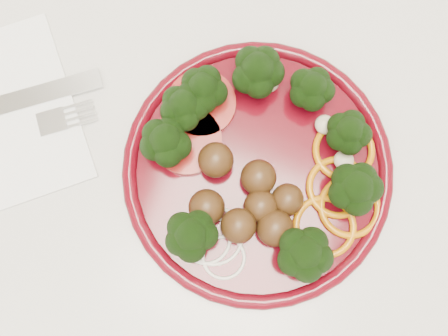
% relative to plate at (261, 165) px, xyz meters
% --- Properties ---
extents(counter, '(2.40, 0.60, 0.90)m').
position_rel_plate_xyz_m(counter, '(-0.13, 0.02, -0.47)').
color(counter, beige).
rests_on(counter, ground).
extents(plate, '(0.26, 0.26, 0.06)m').
position_rel_plate_xyz_m(plate, '(0.00, 0.00, 0.00)').
color(plate, '#4B040D').
rests_on(plate, counter).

